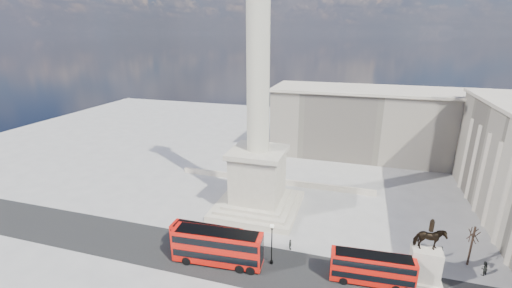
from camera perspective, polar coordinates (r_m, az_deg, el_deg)
The scene contains 15 objects.
ground at distance 56.75m, azimuth -1.17°, elevation -12.93°, with size 180.00×180.00×0.00m, color #A29F99.
asphalt_road at distance 47.61m, azimuth 0.94°, elevation -19.74°, with size 120.00×9.00×0.01m, color #262626.
nelsons_column at distance 55.89m, azimuth 0.33°, elevation 1.09°, with size 14.00×14.00×49.85m.
balustrade_wall at distance 70.18m, azimuth 2.90°, elevation -6.11°, with size 40.00×0.60×1.10m, color beige.
building_northeast at distance 88.86m, azimuth 19.53°, elevation 3.35°, with size 51.00×17.00×16.60m.
red_bus_a at distance 46.94m, azimuth -6.35°, elevation -16.67°, with size 12.06×3.58×4.82m.
red_bus_b at distance 49.26m, azimuth -8.19°, elevation -15.47°, with size 10.05×2.54×4.06m.
red_bus_c at distance 46.10m, azimuth 18.84°, elevation -19.05°, with size 9.95×2.94×3.98m.
victorian_lamp at distance 46.12m, azimuth 2.65°, elevation -15.82°, with size 0.51×0.51×5.92m.
equestrian_statue at distance 48.03m, azimuth 26.41°, elevation -17.03°, with size 4.22×3.16×8.72m.
bare_tree_mid at distance 53.16m, azimuth 32.56°, elevation -12.47°, with size 1.58×1.58×5.97m.
bare_tree_far at distance 71.15m, azimuth 33.96°, elevation -4.40°, with size 1.80×1.80×7.36m.
pedestrian_walking at distance 54.72m, azimuth 28.47°, elevation -15.56°, with size 0.63×0.41×1.73m, color black.
pedestrian_standing at distance 54.02m, azimuth 33.74°, elevation -16.85°, with size 0.94×0.73×1.93m, color black.
pedestrian_crossing at distance 50.43m, azimuth 5.72°, elevation -16.33°, with size 0.92×0.38×1.57m, color black.
Camera 1 is at (15.28, -46.28, 29.07)m, focal length 24.00 mm.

